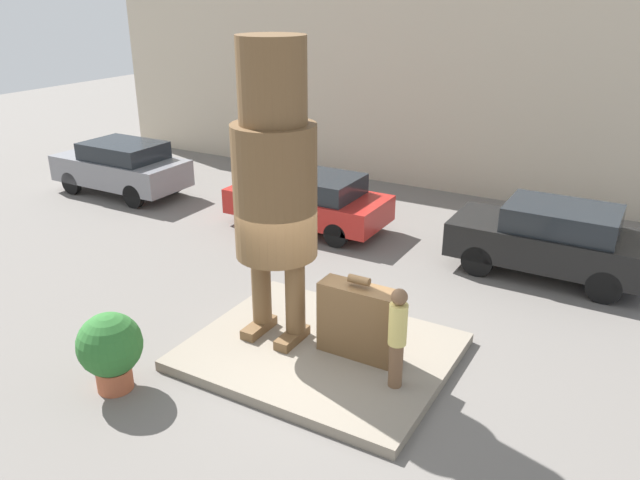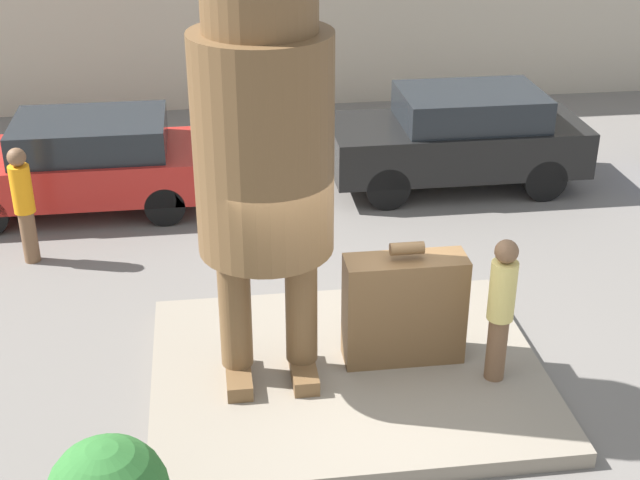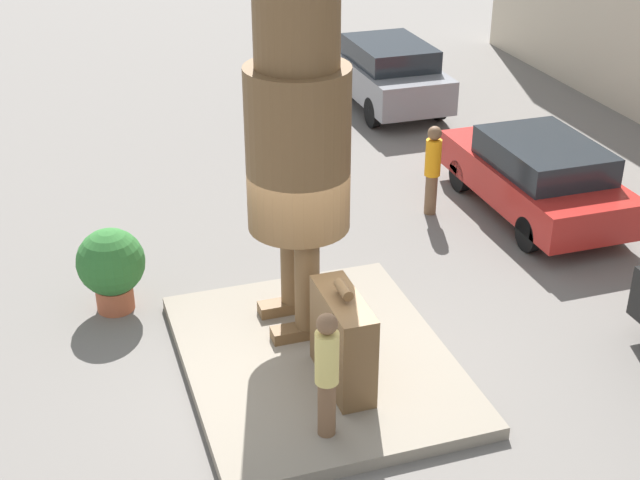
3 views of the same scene
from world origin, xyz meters
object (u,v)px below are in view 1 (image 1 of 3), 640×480
object	(u,v)px
tourist	(397,334)
parked_car_black	(551,239)
worker_hivis	(250,210)
statue_figure	(275,172)
giant_suitcase	(358,321)
parked_car_red	(309,200)
planter_pot	(110,348)
parked_car_grey	(122,166)

from	to	relation	value
tourist	parked_car_black	bearing A→B (deg)	78.54
worker_hivis	statue_figure	bearing A→B (deg)	-48.13
tourist	worker_hivis	bearing A→B (deg)	145.07
giant_suitcase	parked_car_red	xyz separation A→B (m)	(-3.94, 5.05, -0.04)
planter_pot	worker_hivis	xyz separation A→B (m)	(-1.56, 5.82, 0.18)
statue_figure	planter_pot	size ratio (longest dim) A/B	3.89
giant_suitcase	parked_car_black	bearing A→B (deg)	68.29
parked_car_grey	parked_car_red	size ratio (longest dim) A/B	1.00
planter_pot	parked_car_grey	bearing A→B (deg)	135.30
parked_car_black	worker_hivis	bearing A→B (deg)	15.80
statue_figure	parked_car_black	size ratio (longest dim) A/B	1.23
parked_car_red	worker_hivis	distance (m)	1.87
statue_figure	planter_pot	bearing A→B (deg)	-121.51
statue_figure	worker_hivis	xyz separation A→B (m)	(-3.04, 3.40, -2.21)
giant_suitcase	worker_hivis	world-z (taller)	worker_hivis
parked_car_red	planter_pot	distance (m)	7.65
tourist	parked_car_black	xyz separation A→B (m)	(1.15, 5.66, -0.22)
tourist	parked_car_red	world-z (taller)	tourist
tourist	giant_suitcase	bearing A→B (deg)	150.41
tourist	parked_car_grey	size ratio (longest dim) A/B	0.40
giant_suitcase	parked_car_red	bearing A→B (deg)	127.94
giant_suitcase	statue_figure	bearing A→B (deg)	-175.67
giant_suitcase	planter_pot	xyz separation A→B (m)	(-2.97, -2.54, -0.07)
planter_pot	worker_hivis	distance (m)	6.03
statue_figure	parked_car_red	size ratio (longest dim) A/B	1.21
tourist	worker_hivis	size ratio (longest dim) A/B	0.99
worker_hivis	planter_pot	bearing A→B (deg)	-75.00
parked_car_grey	statue_figure	bearing A→B (deg)	151.28
parked_car_red	planter_pot	world-z (taller)	parked_car_red
parked_car_grey	parked_car_black	distance (m)	12.36
parked_car_black	parked_car_red	bearing A→B (deg)	0.88
parked_car_black	worker_hivis	xyz separation A→B (m)	(-6.58, -1.86, 0.06)
worker_hivis	parked_car_red	bearing A→B (deg)	71.48
giant_suitcase	worker_hivis	distance (m)	5.60
statue_figure	parked_car_black	xyz separation A→B (m)	(3.54, 5.26, -2.27)
statue_figure	giant_suitcase	distance (m)	2.76
planter_pot	worker_hivis	bearing A→B (deg)	105.00
giant_suitcase	planter_pot	bearing A→B (deg)	-139.54
statue_figure	parked_car_red	xyz separation A→B (m)	(-2.45, 5.16, -2.36)
giant_suitcase	parked_car_black	distance (m)	5.54
parked_car_grey	planter_pot	size ratio (longest dim) A/B	3.21
parked_car_black	giant_suitcase	bearing A→B (deg)	68.29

